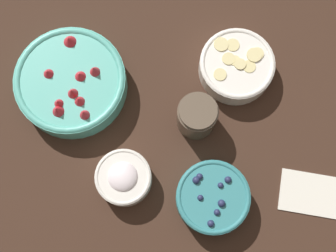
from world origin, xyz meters
TOP-DOWN VIEW (x-y plane):
  - ground_plane at (0.00, 0.00)m, footprint 4.00×4.00m
  - bowl_strawberries at (-0.27, 0.09)m, footprint 0.24×0.24m
  - bowl_blueberries at (0.03, -0.16)m, footprint 0.15×0.15m
  - bowl_bananas at (0.10, 0.13)m, footprint 0.17×0.17m
  - bowl_cream at (-0.15, -0.12)m, footprint 0.12×0.12m
  - jar_chocolate at (0.01, 0.01)m, footprint 0.09×0.09m
  - napkin at (0.25, -0.16)m, footprint 0.14×0.11m

SIDE VIEW (x-z plane):
  - ground_plane at x=0.00m, z-range 0.00..0.00m
  - napkin at x=0.25m, z-range 0.00..0.01m
  - bowl_bananas at x=0.10m, z-range 0.00..0.06m
  - bowl_cream at x=-0.15m, z-range 0.00..0.06m
  - bowl_blueberries at x=0.03m, z-range 0.00..0.07m
  - bowl_strawberries at x=-0.27m, z-range 0.00..0.07m
  - jar_chocolate at x=0.01m, z-range 0.00..0.09m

